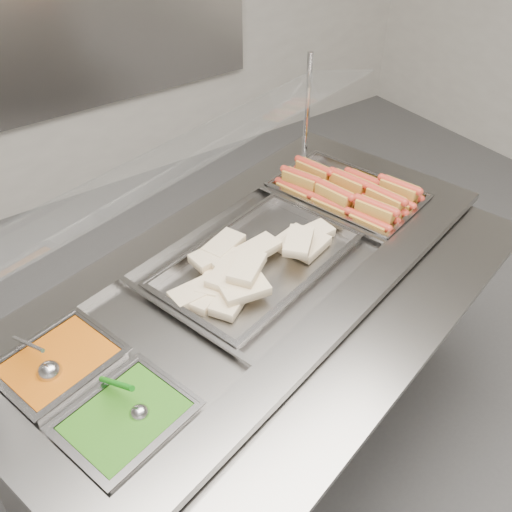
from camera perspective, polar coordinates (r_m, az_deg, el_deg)
ground at (r=2.41m, az=2.24°, el=-22.76°), size 6.00×6.00×0.00m
back_panel at (r=3.52m, az=-23.81°, el=20.99°), size 3.00×0.04×1.20m
steam_counter at (r=2.22m, az=-0.83°, el=-10.09°), size 2.02×1.28×0.89m
tray_rail at (r=1.74m, az=12.05°, el=-9.40°), size 1.79×0.80×0.05m
sneeze_guard at (r=1.82m, az=-6.37°, el=10.35°), size 1.66×0.70×0.44m
pan_hotdogs at (r=2.33m, az=9.05°, el=5.59°), size 0.47×0.61×0.10m
pan_wraps at (r=1.95m, az=0.19°, el=-0.97°), size 0.75×0.56×0.07m
pan_beans at (r=1.74m, az=-18.89°, el=-10.77°), size 0.35×0.31×0.10m
pan_peas at (r=1.57m, az=-12.69°, el=-16.30°), size 0.35×0.31×0.10m
hotdogs_in_buns at (r=2.29m, az=9.31°, el=6.26°), size 0.42×0.55×0.12m
tortilla_wraps at (r=1.90m, az=-0.88°, el=-0.81°), size 0.66×0.36×0.10m
ladle at (r=1.68m, az=-20.05°, el=-10.71°), size 0.08×0.20×0.13m
serving_spoon at (r=1.54m, az=-11.96°, el=-14.69°), size 0.07×0.18×0.13m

